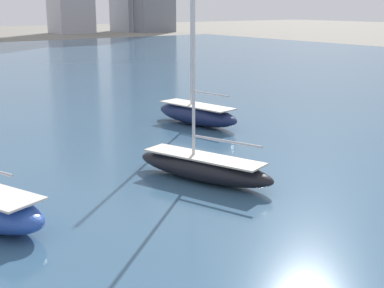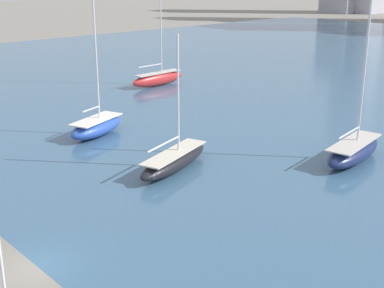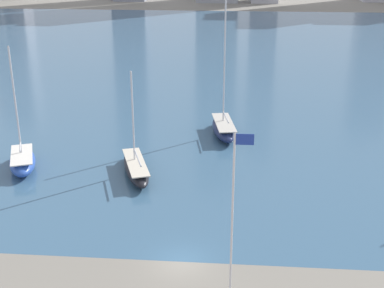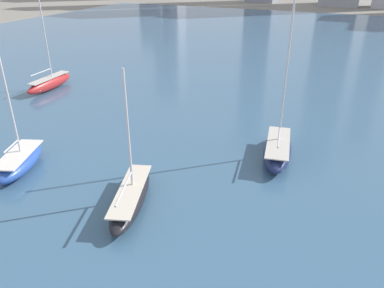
# 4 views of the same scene
# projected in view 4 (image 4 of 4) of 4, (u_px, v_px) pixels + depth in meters

# --- Properties ---
(harbor_water) EXTENTS (180.00, 140.00, 0.00)m
(harbor_water) POSITION_uv_depth(u_px,v_px,m) (314.00, 58.00, 71.64)
(harbor_water) COLOR #385B7A
(harbor_water) RESTS_ON ground_plane
(sailboat_blue) EXTENTS (4.90, 7.48, 12.68)m
(sailboat_blue) POSITION_uv_depth(u_px,v_px,m) (19.00, 161.00, 33.11)
(sailboat_blue) COLOR #284CA8
(sailboat_blue) RESTS_ON harbor_water
(sailboat_red) EXTENTS (2.32, 9.09, 16.78)m
(sailboat_red) POSITION_uv_depth(u_px,v_px,m) (50.00, 82.00, 53.81)
(sailboat_red) COLOR #B72828
(sailboat_red) RESTS_ON harbor_water
(sailboat_navy) EXTENTS (3.95, 8.89, 16.22)m
(sailboat_navy) POSITION_uv_depth(u_px,v_px,m) (278.00, 149.00, 35.15)
(sailboat_navy) COLOR #19234C
(sailboat_navy) RESTS_ON harbor_water
(sailboat_black) EXTENTS (4.92, 9.24, 10.53)m
(sailboat_black) POSITION_uv_depth(u_px,v_px,m) (131.00, 196.00, 28.41)
(sailboat_black) COLOR black
(sailboat_black) RESTS_ON harbor_water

